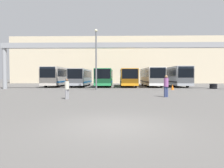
{
  "coord_description": "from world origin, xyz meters",
  "views": [
    {
      "loc": [
        0.08,
        -7.07,
        1.76
      ],
      "look_at": [
        -0.61,
        22.55,
        0.62
      ],
      "focal_mm": 32.0,
      "sensor_mm": 36.0,
      "label": 1
    }
  ],
  "objects_px": {
    "bus_slot_3": "(128,77)",
    "bus_slot_5": "(175,75)",
    "bus_slot_0": "(58,76)",
    "pedestrian_mid_right": "(67,88)",
    "traffic_cone": "(172,87)",
    "lamp_post": "(96,57)",
    "bus_slot_4": "(151,76)",
    "bus_slot_1": "(81,77)",
    "bus_slot_2": "(105,77)",
    "tire_stack": "(213,86)",
    "pedestrian_near_right": "(166,85)"
  },
  "relations": [
    {
      "from": "bus_slot_1",
      "to": "traffic_cone",
      "type": "relative_size",
      "value": 14.7
    },
    {
      "from": "bus_slot_1",
      "to": "bus_slot_3",
      "type": "distance_m",
      "value": 8.24
    },
    {
      "from": "bus_slot_1",
      "to": "bus_slot_2",
      "type": "relative_size",
      "value": 0.94
    },
    {
      "from": "pedestrian_mid_right",
      "to": "traffic_cone",
      "type": "xyz_separation_m",
      "value": [
        11.16,
        11.01,
        -0.49
      ]
    },
    {
      "from": "bus_slot_2",
      "to": "traffic_cone",
      "type": "distance_m",
      "value": 13.04
    },
    {
      "from": "bus_slot_1",
      "to": "lamp_post",
      "type": "height_order",
      "value": "lamp_post"
    },
    {
      "from": "pedestrian_near_right",
      "to": "traffic_cone",
      "type": "height_order",
      "value": "pedestrian_near_right"
    },
    {
      "from": "bus_slot_0",
      "to": "pedestrian_near_right",
      "type": "distance_m",
      "value": 23.21
    },
    {
      "from": "bus_slot_5",
      "to": "pedestrian_mid_right",
      "type": "bearing_deg",
      "value": -125.51
    },
    {
      "from": "bus_slot_4",
      "to": "tire_stack",
      "type": "height_order",
      "value": "bus_slot_4"
    },
    {
      "from": "bus_slot_1",
      "to": "tire_stack",
      "type": "xyz_separation_m",
      "value": [
        19.98,
        -6.22,
        -1.35
      ]
    },
    {
      "from": "pedestrian_near_right",
      "to": "lamp_post",
      "type": "xyz_separation_m",
      "value": [
        -6.82,
        8.68,
        3.27
      ]
    },
    {
      "from": "tire_stack",
      "to": "pedestrian_near_right",
      "type": "bearing_deg",
      "value": -129.4
    },
    {
      "from": "bus_slot_5",
      "to": "pedestrian_mid_right",
      "type": "xyz_separation_m",
      "value": [
        -14.04,
        -19.67,
        -1.08
      ]
    },
    {
      "from": "traffic_cone",
      "to": "tire_stack",
      "type": "bearing_deg",
      "value": 19.87
    },
    {
      "from": "bus_slot_0",
      "to": "bus_slot_1",
      "type": "distance_m",
      "value": 4.12
    },
    {
      "from": "pedestrian_near_right",
      "to": "bus_slot_2",
      "type": "bearing_deg",
      "value": 87.74
    },
    {
      "from": "lamp_post",
      "to": "bus_slot_0",
      "type": "bearing_deg",
      "value": 129.48
    },
    {
      "from": "bus_slot_1",
      "to": "bus_slot_3",
      "type": "bearing_deg",
      "value": 3.2
    },
    {
      "from": "bus_slot_5",
      "to": "pedestrian_mid_right",
      "type": "height_order",
      "value": "bus_slot_5"
    },
    {
      "from": "bus_slot_2",
      "to": "bus_slot_4",
      "type": "relative_size",
      "value": 0.94
    },
    {
      "from": "bus_slot_4",
      "to": "tire_stack",
      "type": "relative_size",
      "value": 11.28
    },
    {
      "from": "bus_slot_0",
      "to": "lamp_post",
      "type": "distance_m",
      "value": 12.38
    },
    {
      "from": "bus_slot_1",
      "to": "tire_stack",
      "type": "distance_m",
      "value": 20.97
    },
    {
      "from": "bus_slot_5",
      "to": "bus_slot_0",
      "type": "bearing_deg",
      "value": 179.74
    },
    {
      "from": "bus_slot_2",
      "to": "pedestrian_near_right",
      "type": "distance_m",
      "value": 19.26
    },
    {
      "from": "bus_slot_5",
      "to": "lamp_post",
      "type": "distance_m",
      "value": 16.01
    },
    {
      "from": "bus_slot_5",
      "to": "bus_slot_1",
      "type": "bearing_deg",
      "value": -179.6
    },
    {
      "from": "bus_slot_5",
      "to": "bus_slot_4",
      "type": "bearing_deg",
      "value": 172.46
    },
    {
      "from": "bus_slot_3",
      "to": "bus_slot_5",
      "type": "xyz_separation_m",
      "value": [
        8.22,
        -0.35,
        0.2
      ]
    },
    {
      "from": "tire_stack",
      "to": "lamp_post",
      "type": "xyz_separation_m",
      "value": [
        -16.37,
        -2.95,
        3.89
      ]
    },
    {
      "from": "bus_slot_3",
      "to": "tire_stack",
      "type": "bearing_deg",
      "value": -29.61
    },
    {
      "from": "bus_slot_3",
      "to": "traffic_cone",
      "type": "height_order",
      "value": "bus_slot_3"
    },
    {
      "from": "bus_slot_4",
      "to": "pedestrian_mid_right",
      "type": "distance_m",
      "value": 22.54
    },
    {
      "from": "bus_slot_0",
      "to": "bus_slot_3",
      "type": "distance_m",
      "value": 12.34
    },
    {
      "from": "bus_slot_2",
      "to": "bus_slot_3",
      "type": "height_order",
      "value": "bus_slot_2"
    },
    {
      "from": "bus_slot_3",
      "to": "lamp_post",
      "type": "distance_m",
      "value": 10.97
    },
    {
      "from": "tire_stack",
      "to": "bus_slot_3",
      "type": "bearing_deg",
      "value": 150.39
    },
    {
      "from": "pedestrian_mid_right",
      "to": "bus_slot_3",
      "type": "bearing_deg",
      "value": 21.27
    },
    {
      "from": "bus_slot_1",
      "to": "pedestrian_mid_right",
      "type": "height_order",
      "value": "bus_slot_1"
    },
    {
      "from": "bus_slot_0",
      "to": "bus_slot_3",
      "type": "relative_size",
      "value": 0.96
    },
    {
      "from": "bus_slot_3",
      "to": "bus_slot_4",
      "type": "height_order",
      "value": "bus_slot_4"
    },
    {
      "from": "bus_slot_1",
      "to": "bus_slot_2",
      "type": "xyz_separation_m",
      "value": [
        4.11,
        0.33,
        0.01
      ]
    },
    {
      "from": "bus_slot_3",
      "to": "pedestrian_near_right",
      "type": "height_order",
      "value": "bus_slot_3"
    },
    {
      "from": "bus_slot_5",
      "to": "lamp_post",
      "type": "bearing_deg",
      "value": -144.12
    },
    {
      "from": "bus_slot_2",
      "to": "lamp_post",
      "type": "relative_size",
      "value": 1.42
    },
    {
      "from": "traffic_cone",
      "to": "bus_slot_2",
      "type": "bearing_deg",
      "value": 136.85
    },
    {
      "from": "bus_slot_0",
      "to": "bus_slot_1",
      "type": "bearing_deg",
      "value": -2.89
    },
    {
      "from": "pedestrian_near_right",
      "to": "pedestrian_mid_right",
      "type": "xyz_separation_m",
      "value": [
        -8.02,
        -1.7,
        -0.14
      ]
    },
    {
      "from": "bus_slot_3",
      "to": "bus_slot_2",
      "type": "bearing_deg",
      "value": -178.13
    }
  ]
}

